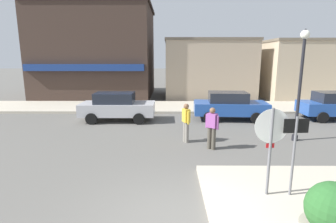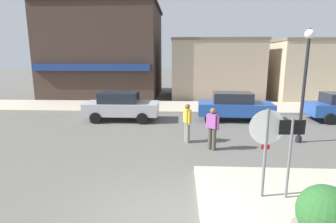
# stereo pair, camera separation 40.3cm
# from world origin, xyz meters

# --- Properties ---
(kerb_far) EXTENTS (80.00, 4.00, 0.15)m
(kerb_far) POSITION_xyz_m (0.00, 13.04, 0.07)
(kerb_far) COLOR #B7AD99
(kerb_far) RESTS_ON ground
(stop_sign) EXTENTS (0.82, 0.08, 2.30)m
(stop_sign) POSITION_xyz_m (2.21, 1.05, 1.52)
(stop_sign) COLOR slate
(stop_sign) RESTS_ON ground
(one_way_sign) EXTENTS (0.60, 0.07, 2.10)m
(one_way_sign) POSITION_xyz_m (2.77, 1.02, 1.33)
(one_way_sign) COLOR slate
(one_way_sign) RESTS_ON ground
(planter) EXTENTS (1.10, 1.10, 1.23)m
(planter) POSITION_xyz_m (2.83, -0.53, 0.56)
(planter) COLOR gray
(planter) RESTS_ON ground
(lamp_post) EXTENTS (0.36, 0.36, 4.54)m
(lamp_post) POSITION_xyz_m (5.11, 5.76, 2.96)
(lamp_post) COLOR black
(lamp_post) RESTS_ON ground
(parked_car_nearest) EXTENTS (4.01, 1.89, 1.56)m
(parked_car_nearest) POSITION_xyz_m (-3.05, 9.26, 0.81)
(parked_car_nearest) COLOR #B7B7BC
(parked_car_nearest) RESTS_ON ground
(parked_car_second) EXTENTS (4.09, 2.05, 1.56)m
(parked_car_second) POSITION_xyz_m (3.18, 9.54, 0.81)
(parked_car_second) COLOR #234C9E
(parked_car_second) RESTS_ON ground
(pedestrian_crossing_near) EXTENTS (0.49, 0.41, 1.61)m
(pedestrian_crossing_near) POSITION_xyz_m (1.43, 4.68, 0.87)
(pedestrian_crossing_near) COLOR #4C473D
(pedestrian_crossing_near) RESTS_ON ground
(pedestrian_crossing_far) EXTENTS (0.34, 0.55, 1.61)m
(pedestrian_crossing_far) POSITION_xyz_m (0.51, 5.55, 0.87)
(pedestrian_crossing_far) COLOR gray
(pedestrian_crossing_far) RESTS_ON ground
(building_corner_shop) EXTENTS (9.73, 8.56, 7.87)m
(building_corner_shop) POSITION_xyz_m (-6.55, 19.07, 3.94)
(building_corner_shop) COLOR #3D2D26
(building_corner_shop) RESTS_ON ground
(building_storefront_left_near) EXTENTS (7.48, 5.82, 4.95)m
(building_storefront_left_near) POSITION_xyz_m (3.19, 18.53, 2.48)
(building_storefront_left_near) COLOR tan
(building_storefront_left_near) RESTS_ON ground
(building_storefront_left_mid) EXTENTS (5.63, 6.41, 4.85)m
(building_storefront_left_mid) POSITION_xyz_m (10.64, 18.15, 2.43)
(building_storefront_left_mid) COLOR tan
(building_storefront_left_mid) RESTS_ON ground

